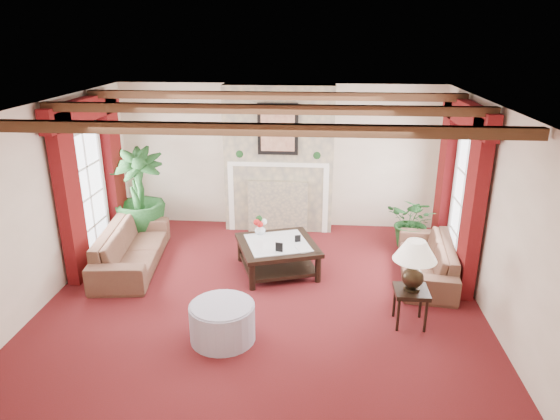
# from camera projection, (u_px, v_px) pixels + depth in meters

# --- Properties ---
(floor) EXTENTS (6.00, 6.00, 0.00)m
(floor) POSITION_uv_depth(u_px,v_px,m) (265.00, 291.00, 7.28)
(floor) COLOR #4F120E
(floor) RESTS_ON ground
(ceiling) EXTENTS (6.00, 6.00, 0.00)m
(ceiling) POSITION_uv_depth(u_px,v_px,m) (263.00, 104.00, 6.36)
(ceiling) COLOR white
(ceiling) RESTS_ON floor
(back_wall) EXTENTS (6.00, 0.02, 2.70)m
(back_wall) POSITION_uv_depth(u_px,v_px,m) (280.00, 157.00, 9.40)
(back_wall) COLOR beige
(back_wall) RESTS_ON ground
(left_wall) EXTENTS (0.02, 5.50, 2.70)m
(left_wall) POSITION_uv_depth(u_px,v_px,m) (53.00, 199.00, 7.04)
(left_wall) COLOR beige
(left_wall) RESTS_ON ground
(right_wall) EXTENTS (0.02, 5.50, 2.70)m
(right_wall) POSITION_uv_depth(u_px,v_px,m) (489.00, 210.00, 6.60)
(right_wall) COLOR beige
(right_wall) RESTS_ON ground
(ceiling_beams) EXTENTS (6.00, 3.00, 0.12)m
(ceiling_beams) POSITION_uv_depth(u_px,v_px,m) (263.00, 109.00, 6.38)
(ceiling_beams) COLOR #392212
(ceiling_beams) RESTS_ON ceiling
(fireplace) EXTENTS (2.00, 0.52, 2.70)m
(fireplace) POSITION_uv_depth(u_px,v_px,m) (279.00, 84.00, 8.76)
(fireplace) COLOR tan
(fireplace) RESTS_ON ground
(french_door_left) EXTENTS (0.10, 1.10, 2.16)m
(french_door_left) POSITION_uv_depth(u_px,v_px,m) (80.00, 131.00, 7.72)
(french_door_left) COLOR white
(french_door_left) RESTS_ON ground
(french_door_right) EXTENTS (0.10, 1.10, 2.16)m
(french_door_right) POSITION_uv_depth(u_px,v_px,m) (473.00, 137.00, 7.27)
(french_door_right) COLOR white
(french_door_right) RESTS_ON ground
(curtains_left) EXTENTS (0.20, 2.40, 2.55)m
(curtains_left) POSITION_uv_depth(u_px,v_px,m) (83.00, 103.00, 7.57)
(curtains_left) COLOR #550D0B
(curtains_left) RESTS_ON ground
(curtains_right) EXTENTS (0.20, 2.40, 2.55)m
(curtains_right) POSITION_uv_depth(u_px,v_px,m) (469.00, 107.00, 7.14)
(curtains_right) COLOR #550D0B
(curtains_right) RESTS_ON ground
(sofa_left) EXTENTS (2.29, 1.12, 0.84)m
(sofa_left) POSITION_uv_depth(u_px,v_px,m) (131.00, 241.00, 7.95)
(sofa_left) COLOR black
(sofa_left) RESTS_ON ground
(sofa_right) EXTENTS (2.07, 1.00, 0.76)m
(sofa_right) POSITION_uv_depth(u_px,v_px,m) (427.00, 253.00, 7.63)
(sofa_right) COLOR black
(sofa_right) RESTS_ON ground
(potted_palm) EXTENTS (1.60, 2.03, 0.93)m
(potted_palm) POSITION_uv_depth(u_px,v_px,m) (141.00, 214.00, 9.02)
(potted_palm) COLOR black
(potted_palm) RESTS_ON ground
(small_plant) EXTENTS (1.68, 1.69, 0.73)m
(small_plant) POSITION_uv_depth(u_px,v_px,m) (413.00, 228.00, 8.65)
(small_plant) COLOR black
(small_plant) RESTS_ON ground
(coffee_table) EXTENTS (1.47, 1.47, 0.47)m
(coffee_table) POSITION_uv_depth(u_px,v_px,m) (277.00, 257.00, 7.83)
(coffee_table) COLOR black
(coffee_table) RESTS_ON ground
(side_table) EXTENTS (0.49, 0.49, 0.50)m
(side_table) POSITION_uv_depth(u_px,v_px,m) (410.00, 307.00, 6.39)
(side_table) COLOR black
(side_table) RESTS_ON ground
(ottoman) EXTENTS (0.80, 0.80, 0.47)m
(ottoman) POSITION_uv_depth(u_px,v_px,m) (223.00, 322.00, 6.08)
(ottoman) COLOR #938EA1
(ottoman) RESTS_ON ground
(table_lamp) EXTENTS (0.54, 0.54, 0.69)m
(table_lamp) POSITION_uv_depth(u_px,v_px,m) (414.00, 265.00, 6.19)
(table_lamp) COLOR black
(table_lamp) RESTS_ON side_table
(flower_vase) EXTENTS (0.28, 0.29, 0.17)m
(flower_vase) POSITION_uv_depth(u_px,v_px,m) (260.00, 229.00, 8.06)
(flower_vase) COLOR silver
(flower_vase) RESTS_ON coffee_table
(book) EXTENTS (0.23, 0.17, 0.29)m
(book) POSITION_uv_depth(u_px,v_px,m) (297.00, 241.00, 7.45)
(book) COLOR black
(book) RESTS_ON coffee_table
(photo_frame_a) EXTENTS (0.12, 0.05, 0.15)m
(photo_frame_a) POSITION_uv_depth(u_px,v_px,m) (279.00, 247.00, 7.41)
(photo_frame_a) COLOR black
(photo_frame_a) RESTS_ON coffee_table
(photo_frame_b) EXTENTS (0.09, 0.04, 0.12)m
(photo_frame_b) POSITION_uv_depth(u_px,v_px,m) (298.00, 239.00, 7.76)
(photo_frame_b) COLOR black
(photo_frame_b) RESTS_ON coffee_table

